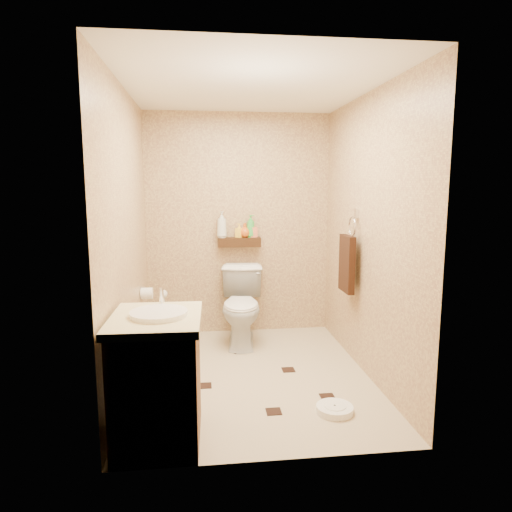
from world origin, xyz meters
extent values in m
plane|color=tan|center=(0.00, 0.00, 0.00)|extent=(2.50, 2.50, 0.00)
cube|color=tan|center=(0.00, 1.25, 1.20)|extent=(2.00, 0.04, 2.40)
cube|color=tan|center=(0.00, -1.25, 1.20)|extent=(2.00, 0.04, 2.40)
cube|color=tan|center=(-1.00, 0.00, 1.20)|extent=(0.04, 2.50, 2.40)
cube|color=tan|center=(1.00, 0.00, 1.20)|extent=(0.04, 2.50, 2.40)
cube|color=white|center=(0.00, 0.00, 2.40)|extent=(2.00, 2.50, 0.02)
cube|color=#38210F|center=(0.00, 1.17, 1.02)|extent=(0.46, 0.14, 0.10)
cube|color=black|center=(-0.40, -0.17, 0.00)|extent=(0.11, 0.11, 0.01)
cube|color=black|center=(0.34, 0.07, 0.00)|extent=(0.11, 0.11, 0.01)
cube|color=black|center=(0.09, -0.66, 0.00)|extent=(0.11, 0.11, 0.01)
cube|color=black|center=(-0.62, 0.51, 0.00)|extent=(0.11, 0.11, 0.01)
cube|color=black|center=(0.54, -0.48, 0.00)|extent=(0.11, 0.11, 0.01)
cube|color=black|center=(-0.05, 0.57, 0.00)|extent=(0.11, 0.11, 0.01)
imported|color=white|center=(0.00, 0.83, 0.39)|extent=(0.51, 0.81, 0.78)
cube|color=brown|center=(-0.70, -0.92, 0.39)|extent=(0.53, 0.65, 0.78)
cube|color=beige|center=(-0.70, -0.92, 0.80)|extent=(0.57, 0.69, 0.05)
cylinder|color=white|center=(-0.68, -0.92, 0.83)|extent=(0.36, 0.36, 0.05)
cylinder|color=silver|center=(-0.68, -0.71, 0.90)|extent=(0.03, 0.03, 0.12)
cylinder|color=white|center=(0.53, -0.73, 0.03)|extent=(0.29, 0.29, 0.05)
cylinder|color=white|center=(0.53, -0.73, 0.05)|extent=(0.16, 0.16, 0.01)
cylinder|color=#1B6A6E|center=(-0.82, 1.07, 0.07)|extent=(0.12, 0.12, 0.13)
cylinder|color=white|center=(-0.82, 1.07, 0.31)|extent=(0.02, 0.02, 0.38)
sphere|color=white|center=(-0.82, 1.07, 0.49)|extent=(0.09, 0.09, 0.09)
cube|color=silver|center=(0.98, 0.25, 1.38)|extent=(0.03, 0.06, 0.08)
torus|color=silver|center=(0.95, 0.25, 1.26)|extent=(0.02, 0.19, 0.19)
cube|color=black|center=(0.91, 0.25, 0.92)|extent=(0.06, 0.30, 0.52)
cylinder|color=white|center=(-0.94, 0.65, 0.60)|extent=(0.11, 0.11, 0.11)
cylinder|color=silver|center=(-0.98, 0.65, 0.66)|extent=(0.04, 0.02, 0.02)
imported|color=silver|center=(-0.19, 1.17, 1.21)|extent=(0.15, 0.15, 0.28)
imported|color=yellow|center=(0.00, 1.17, 1.15)|extent=(0.10, 0.10, 0.15)
imported|color=#C45517|center=(0.06, 1.17, 1.15)|extent=(0.17, 0.17, 0.16)
imported|color=green|center=(0.12, 1.17, 1.19)|extent=(0.13, 0.13, 0.24)
imported|color=#DC6F49|center=(0.15, 1.17, 1.15)|extent=(0.08, 0.09, 0.16)
camera|label=1|loc=(-0.41, -3.73, 1.63)|focal=32.00mm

